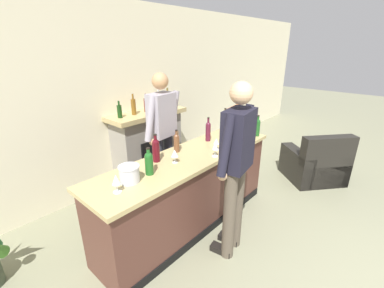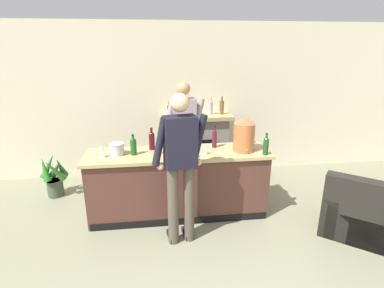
% 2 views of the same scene
% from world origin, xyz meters
% --- Properties ---
extents(wall_back_panel, '(12.00, 0.07, 2.75)m').
position_xyz_m(wall_back_panel, '(0.00, 3.98, 1.38)').
color(wall_back_panel, beige).
rests_on(wall_back_panel, ground_plane).
extents(bar_counter, '(2.53, 0.67, 0.95)m').
position_xyz_m(bar_counter, '(-0.18, 2.41, 0.48)').
color(bar_counter, '#502E26').
rests_on(bar_counter, ground_plane).
extents(fireplace_stone, '(1.27, 0.52, 1.49)m').
position_xyz_m(fireplace_stone, '(0.26, 3.72, 0.60)').
color(fireplace_stone, gray).
rests_on(fireplace_stone, ground_plane).
extents(armchair_black, '(1.13, 1.12, 0.86)m').
position_xyz_m(armchair_black, '(2.05, 1.60, 0.27)').
color(armchair_black, black).
rests_on(armchair_black, ground_plane).
extents(potted_plant_corner, '(0.48, 0.49, 0.70)m').
position_xyz_m(potted_plant_corner, '(-2.13, 3.21, 0.35)').
color(potted_plant_corner, '#434F3A').
rests_on(potted_plant_corner, ground_plane).
extents(person_customer, '(0.65, 0.35, 1.86)m').
position_xyz_m(person_customer, '(-0.21, 1.76, 1.04)').
color(person_customer, '#4F4538').
rests_on(person_customer, ground_plane).
extents(person_bartender, '(0.66, 0.34, 1.83)m').
position_xyz_m(person_bartender, '(-0.04, 3.01, 1.02)').
color(person_bartender, '#323542').
rests_on(person_bartender, ground_plane).
extents(copper_dispenser, '(0.30, 0.33, 0.48)m').
position_xyz_m(copper_dispenser, '(0.72, 2.35, 1.19)').
color(copper_dispenser, '#BF6539').
rests_on(copper_dispenser, bar_counter).
extents(ice_bucket_steel, '(0.20, 0.20, 0.16)m').
position_xyz_m(ice_bucket_steel, '(-1.00, 2.42, 1.03)').
color(ice_bucket_steel, silver).
rests_on(ice_bucket_steel, bar_counter).
extents(wine_bottle_rose_blush, '(0.07, 0.07, 0.34)m').
position_xyz_m(wine_bottle_rose_blush, '(0.86, 2.65, 1.10)').
color(wine_bottle_rose_blush, brown).
rests_on(wine_bottle_rose_blush, bar_counter).
extents(wine_bottle_port_short, '(0.08, 0.08, 0.31)m').
position_xyz_m(wine_bottle_port_short, '(-0.53, 2.57, 1.09)').
color(wine_bottle_port_short, '#4D0C15').
rests_on(wine_bottle_port_short, bar_counter).
extents(wine_bottle_merlot_tall, '(0.08, 0.08, 0.28)m').
position_xyz_m(wine_bottle_merlot_tall, '(-0.78, 2.39, 1.08)').
color(wine_bottle_merlot_tall, '#1A541C').
rests_on(wine_bottle_merlot_tall, bar_counter).
extents(wine_bottle_chardonnay_pale, '(0.07, 0.07, 0.30)m').
position_xyz_m(wine_bottle_chardonnay_pale, '(0.97, 2.17, 1.08)').
color(wine_bottle_chardonnay_pale, '#194B1A').
rests_on(wine_bottle_chardonnay_pale, bar_counter).
extents(wine_bottle_riesling_slim, '(0.07, 0.07, 0.27)m').
position_xyz_m(wine_bottle_riesling_slim, '(-0.19, 2.60, 1.07)').
color(wine_bottle_riesling_slim, brown).
rests_on(wine_bottle_riesling_slim, bar_counter).
extents(wine_bottle_cabernet_heavy, '(0.07, 0.07, 0.32)m').
position_xyz_m(wine_bottle_cabernet_heavy, '(0.35, 2.55, 1.09)').
color(wine_bottle_cabernet_heavy, '#50172A').
rests_on(wine_bottle_cabernet_heavy, bar_counter).
extents(wine_glass_front_right, '(0.07, 0.07, 0.17)m').
position_xyz_m(wine_glass_front_right, '(-1.18, 2.34, 1.07)').
color(wine_glass_front_right, silver).
rests_on(wine_glass_front_right, bar_counter).
extents(wine_glass_back_row, '(0.07, 0.07, 0.18)m').
position_xyz_m(wine_glass_back_row, '(-0.00, 2.17, 1.07)').
color(wine_glass_back_row, silver).
rests_on(wine_glass_back_row, bar_counter).
extents(wine_glass_front_left, '(0.08, 0.08, 0.15)m').
position_xyz_m(wine_glass_front_left, '(-0.43, 2.39, 1.06)').
color(wine_glass_front_left, silver).
rests_on(wine_glass_front_left, bar_counter).
extents(wine_glass_by_dispenser, '(0.08, 0.08, 0.17)m').
position_xyz_m(wine_glass_by_dispenser, '(0.73, 2.60, 1.07)').
color(wine_glass_by_dispenser, silver).
rests_on(wine_glass_by_dispenser, bar_counter).
extents(wine_glass_near_bucket, '(0.07, 0.07, 0.15)m').
position_xyz_m(wine_glass_near_bucket, '(0.17, 2.28, 1.05)').
color(wine_glass_near_bucket, silver).
rests_on(wine_glass_near_bucket, bar_counter).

